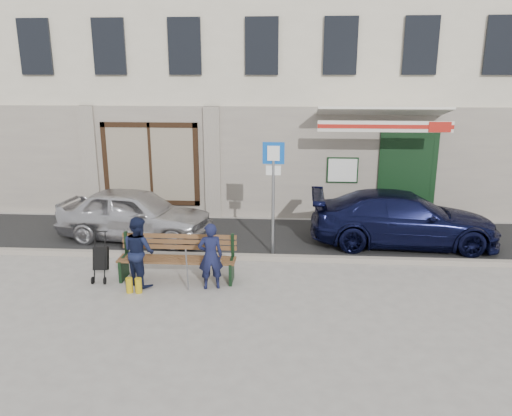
# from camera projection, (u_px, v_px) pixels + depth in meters

# --- Properties ---
(ground) EXTENTS (80.00, 80.00, 0.00)m
(ground) POSITION_uv_depth(u_px,v_px,m) (247.00, 287.00, 9.93)
(ground) COLOR #9E9991
(ground) RESTS_ON ground
(asphalt_lane) EXTENTS (60.00, 3.20, 0.01)m
(asphalt_lane) POSITION_uv_depth(u_px,v_px,m) (257.00, 237.00, 12.91)
(asphalt_lane) COLOR #282828
(asphalt_lane) RESTS_ON ground
(curb) EXTENTS (60.00, 0.18, 0.12)m
(curb) POSITION_uv_depth(u_px,v_px,m) (253.00, 257.00, 11.36)
(curb) COLOR #9E9384
(curb) RESTS_ON ground
(building) EXTENTS (20.00, 8.27, 10.00)m
(building) POSITION_uv_depth(u_px,v_px,m) (268.00, 45.00, 16.73)
(building) COLOR beige
(building) RESTS_ON ground
(car_silver) EXTENTS (4.06, 2.08, 1.32)m
(car_silver) POSITION_uv_depth(u_px,v_px,m) (135.00, 214.00, 12.61)
(car_silver) COLOR silver
(car_silver) RESTS_ON ground
(car_navy) EXTENTS (4.56, 1.95, 1.31)m
(car_navy) POSITION_uv_depth(u_px,v_px,m) (403.00, 219.00, 12.24)
(car_navy) COLOR black
(car_navy) RESTS_ON ground
(parking_sign) EXTENTS (0.49, 0.08, 2.64)m
(parking_sign) POSITION_uv_depth(u_px,v_px,m) (273.00, 181.00, 11.26)
(parking_sign) COLOR gray
(parking_sign) RESTS_ON ground
(bench) EXTENTS (2.40, 1.17, 0.98)m
(bench) POSITION_uv_depth(u_px,v_px,m) (175.00, 259.00, 10.18)
(bench) COLOR brown
(bench) RESTS_ON ground
(man) EXTENTS (0.56, 0.44, 1.34)m
(man) POSITION_uv_depth(u_px,v_px,m) (210.00, 256.00, 9.73)
(man) COLOR #141737
(man) RESTS_ON ground
(woman) EXTENTS (0.87, 0.85, 1.41)m
(woman) POSITION_uv_depth(u_px,v_px,m) (139.00, 251.00, 9.90)
(woman) COLOR #121833
(woman) RESTS_ON ground
(stroller) EXTENTS (0.31, 0.43, 1.02)m
(stroller) POSITION_uv_depth(u_px,v_px,m) (101.00, 259.00, 10.16)
(stroller) COLOR black
(stroller) RESTS_ON ground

